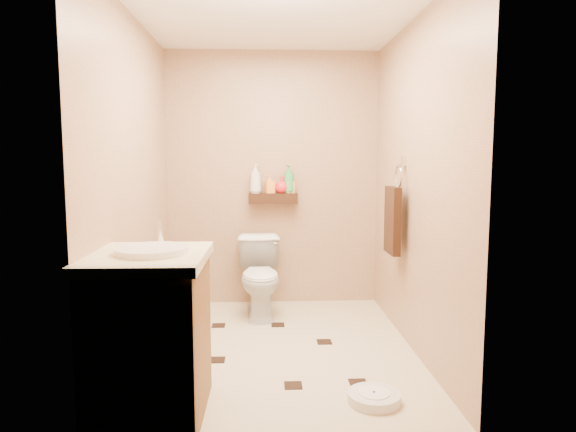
{
  "coord_description": "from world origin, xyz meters",
  "views": [
    {
      "loc": [
        -0.08,
        -3.65,
        1.4
      ],
      "look_at": [
        0.1,
        0.25,
        0.96
      ],
      "focal_mm": 32.0,
      "sensor_mm": 36.0,
      "label": 1
    }
  ],
  "objects": [
    {
      "name": "ground",
      "position": [
        0.0,
        0.0,
        0.0
      ],
      "size": [
        2.5,
        2.5,
        0.0
      ],
      "primitive_type": "plane",
      "color": "beige",
      "rests_on": "ground"
    },
    {
      "name": "wall_back",
      "position": [
        0.0,
        1.25,
        1.2
      ],
      "size": [
        2.0,
        0.04,
        2.4
      ],
      "primitive_type": "cube",
      "color": "#A2785D",
      "rests_on": "ground"
    },
    {
      "name": "wall_front",
      "position": [
        0.0,
        -1.25,
        1.2
      ],
      "size": [
        2.0,
        0.04,
        2.4
      ],
      "primitive_type": "cube",
      "color": "#A2785D",
      "rests_on": "ground"
    },
    {
      "name": "wall_left",
      "position": [
        -1.0,
        0.0,
        1.2
      ],
      "size": [
        0.04,
        2.5,
        2.4
      ],
      "primitive_type": "cube",
      "color": "#A2785D",
      "rests_on": "ground"
    },
    {
      "name": "wall_right",
      "position": [
        1.0,
        0.0,
        1.2
      ],
      "size": [
        0.04,
        2.5,
        2.4
      ],
      "primitive_type": "cube",
      "color": "#A2785D",
      "rests_on": "ground"
    },
    {
      "name": "ceiling",
      "position": [
        0.0,
        0.0,
        2.4
      ],
      "size": [
        2.0,
        2.5,
        0.02
      ],
      "primitive_type": "cube",
      "color": "white",
      "rests_on": "wall_back"
    },
    {
      "name": "wall_shelf",
      "position": [
        0.0,
        1.17,
        1.02
      ],
      "size": [
        0.46,
        0.14,
        0.1
      ],
      "primitive_type": "cube",
      "color": "#371F0F",
      "rests_on": "wall_back"
    },
    {
      "name": "floor_accents",
      "position": [
        0.02,
        -0.04,
        0.0
      ],
      "size": [
        1.08,
        1.28,
        0.01
      ],
      "color": "black",
      "rests_on": "ground"
    },
    {
      "name": "toilet",
      "position": [
        -0.12,
        0.83,
        0.35
      ],
      "size": [
        0.43,
        0.7,
        0.69
      ],
      "primitive_type": "imported",
      "rotation": [
        0.0,
        0.0,
        0.06
      ],
      "color": "white",
      "rests_on": "ground"
    },
    {
      "name": "vanity",
      "position": [
        -0.7,
        -0.95,
        0.46
      ],
      "size": [
        0.62,
        0.74,
        1.04
      ],
      "rotation": [
        0.0,
        0.0,
        -0.01
      ],
      "color": "brown",
      "rests_on": "ground"
    },
    {
      "name": "bathroom_scale",
      "position": [
        0.54,
        -0.86,
        0.03
      ],
      "size": [
        0.38,
        0.38,
        0.06
      ],
      "rotation": [
        0.0,
        0.0,
        -0.29
      ],
      "color": "silver",
      "rests_on": "ground"
    },
    {
      "name": "toilet_brush",
      "position": [
        -0.67,
        0.77,
        0.17
      ],
      "size": [
        0.11,
        0.11,
        0.49
      ],
      "color": "#19655B",
      "rests_on": "ground"
    },
    {
      "name": "towel_ring",
      "position": [
        0.91,
        0.25,
        0.95
      ],
      "size": [
        0.12,
        0.3,
        0.76
      ],
      "color": "silver",
      "rests_on": "wall_right"
    },
    {
      "name": "toilet_paper",
      "position": [
        -0.94,
        0.65,
        0.6
      ],
      "size": [
        0.12,
        0.11,
        0.12
      ],
      "color": "silver",
      "rests_on": "wall_left"
    },
    {
      "name": "bottle_a",
      "position": [
        -0.17,
        1.17,
        1.21
      ],
      "size": [
        0.15,
        0.15,
        0.28
      ],
      "primitive_type": "imported",
      "rotation": [
        0.0,
        0.0,
        2.18
      ],
      "color": "silver",
      "rests_on": "wall_shelf"
    },
    {
      "name": "bottle_b",
      "position": [
        -0.03,
        1.17,
        1.16
      ],
      "size": [
        0.1,
        0.1,
        0.18
      ],
      "primitive_type": "imported",
      "rotation": [
        0.0,
        0.0,
        5.07
      ],
      "color": "#FF9B35",
      "rests_on": "wall_shelf"
    },
    {
      "name": "bottle_c",
      "position": [
        0.08,
        1.17,
        1.15
      ],
      "size": [
        0.17,
        0.17,
        0.16
      ],
      "primitive_type": "imported",
      "rotation": [
        0.0,
        0.0,
        1.02
      ],
      "color": "red",
      "rests_on": "wall_shelf"
    },
    {
      "name": "bottle_d",
      "position": [
        0.15,
        1.17,
        1.2
      ],
      "size": [
        0.15,
        0.15,
        0.27
      ],
      "primitive_type": "imported",
      "rotation": [
        0.0,
        0.0,
        5.55
      ],
      "color": "green",
      "rests_on": "wall_shelf"
    },
    {
      "name": "bottle_e",
      "position": [
        0.16,
        1.17,
        1.16
      ],
      "size": [
        0.1,
        0.1,
        0.17
      ],
      "primitive_type": "imported",
      "rotation": [
        0.0,
        0.0,
        1.9
      ],
      "color": "gold",
      "rests_on": "wall_shelf"
    }
  ]
}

